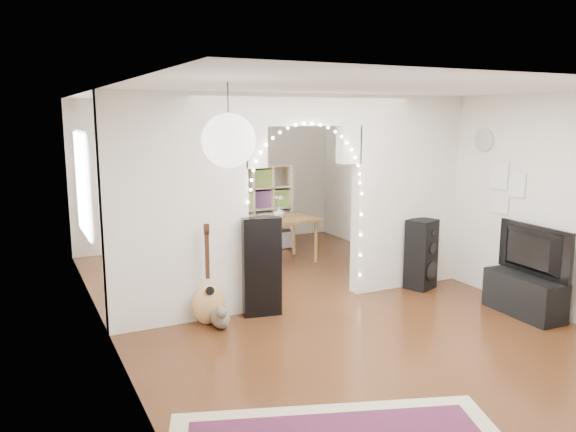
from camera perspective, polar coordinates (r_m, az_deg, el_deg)
name	(u,v)px	position (r m, az deg, el deg)	size (l,w,h in m)	color
floor	(303,301)	(7.55, 1.49, -8.59)	(7.50, 7.50, 0.00)	black
ceiling	(304,93)	(7.15, 1.59, 12.36)	(5.00, 7.50, 0.02)	white
wall_back	(209,174)	(10.65, -8.01, 4.30)	(5.00, 0.02, 2.70)	silver
wall_front	(555,273)	(4.36, 25.49, -5.22)	(5.00, 0.02, 2.70)	silver
wall_left	(101,216)	(6.45, -18.46, 0.02)	(0.02, 7.50, 2.70)	silver
wall_right	(452,189)	(8.67, 16.29, 2.64)	(0.02, 7.50, 2.70)	silver
divider_wall	(303,195)	(7.21, 1.54, 2.18)	(5.00, 0.20, 2.70)	silver
fairy_lights	(308,186)	(7.08, 2.04, 3.05)	(1.64, 0.04, 1.60)	#FFEABF
window	(83,184)	(8.20, -20.13, 3.07)	(0.04, 1.20, 1.40)	white
wall_clock	(484,140)	(8.17, 19.32, 7.32)	(0.31, 0.31, 0.03)	white
picture_frames	(504,187)	(7.94, 21.12, 2.79)	(0.02, 0.50, 0.70)	white
paper_lantern	(229,141)	(4.17, -6.04, 7.62)	(0.40, 0.40, 0.40)	white
ceiling_fan	(243,117)	(8.96, -4.54, 9.98)	(1.10, 1.10, 0.30)	#BA843E
guitar_case	(262,267)	(6.86, -2.67, -5.20)	(0.47, 0.16, 1.22)	black
acoustic_guitar	(208,288)	(6.67, -8.13, -7.23)	(0.42, 0.19, 1.02)	tan
tabby_cat	(220,317)	(6.63, -6.89, -10.16)	(0.29, 0.50, 0.33)	brown
floor_speaker	(421,254)	(8.16, 13.38, -3.81)	(0.48, 0.45, 0.99)	black
media_console	(524,295)	(7.56, 22.86, -7.41)	(0.40, 1.00, 0.50)	black
tv	(528,251)	(7.41, 23.16, -3.27)	(1.07, 0.14, 0.62)	black
bookcase	(251,209)	(10.07, -3.79, 0.74)	(1.51, 0.38, 1.55)	#CAB193
dining_table	(279,223)	(9.26, -0.88, -0.68)	(1.30, 0.96, 0.76)	brown
flower_vase	(279,213)	(9.23, -0.88, 0.35)	(0.18, 0.18, 0.19)	silver
dining_chair_left	(217,255)	(8.90, -7.21, -3.90)	(0.59, 0.60, 0.55)	#483724
dining_chair_right	(212,248)	(9.35, -7.70, -3.22)	(0.58, 0.60, 0.55)	#483724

